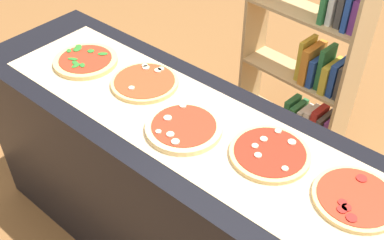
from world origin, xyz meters
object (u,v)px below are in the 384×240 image
(pizza_mushroom_3, at_px, (270,153))
(pizza_mushroom_1, at_px, (145,82))
(pizza_spinach_0, at_px, (86,61))
(bookshelf, at_px, (317,38))
(pizza_pepperoni_4, at_px, (356,198))
(pizza_mushroom_2, at_px, (184,127))

(pizza_mushroom_3, bearing_deg, pizza_mushroom_1, 178.40)
(pizza_spinach_0, bearing_deg, pizza_mushroom_1, 10.01)
(bookshelf, bearing_deg, pizza_pepperoni_4, -57.60)
(pizza_mushroom_1, relative_size, pizza_mushroom_3, 1.00)
(bookshelf, bearing_deg, pizza_spinach_0, -114.61)
(pizza_mushroom_1, bearing_deg, pizza_mushroom_2, -19.51)
(pizza_mushroom_3, height_order, pizza_pepperoni_4, pizza_mushroom_3)
(pizza_spinach_0, relative_size, pizza_pepperoni_4, 1.04)
(pizza_spinach_0, distance_m, pizza_mushroom_2, 0.63)
(pizza_pepperoni_4, bearing_deg, pizza_spinach_0, -178.01)
(pizza_mushroom_2, xyz_separation_m, pizza_mushroom_3, (0.32, 0.09, -0.00))
(pizza_mushroom_3, relative_size, pizza_pepperoni_4, 1.04)
(pizza_spinach_0, relative_size, pizza_mushroom_3, 1.00)
(pizza_mushroom_2, relative_size, bookshelf, 0.17)
(pizza_mushroom_3, bearing_deg, pizza_pepperoni_4, 1.03)
(pizza_spinach_0, bearing_deg, bookshelf, 65.39)
(pizza_mushroom_1, distance_m, pizza_mushroom_3, 0.63)
(pizza_mushroom_2, height_order, pizza_mushroom_3, pizza_mushroom_2)
(pizza_spinach_0, bearing_deg, pizza_mushroom_3, 2.31)
(pizza_mushroom_1, xyz_separation_m, pizza_pepperoni_4, (0.95, -0.01, -0.00))
(pizza_mushroom_2, height_order, pizza_pepperoni_4, pizza_mushroom_2)
(bookshelf, bearing_deg, pizza_mushroom_3, -70.44)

